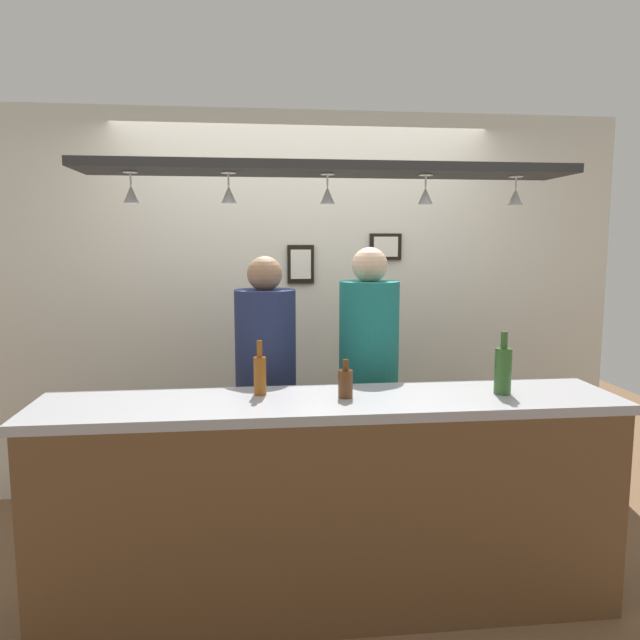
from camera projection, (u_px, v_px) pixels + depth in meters
name	position (u px, v px, depth m)	size (l,w,h in m)	color
ground_plane	(322.00, 565.00, 3.26)	(8.00, 8.00, 0.00)	brown
back_wall	(304.00, 305.00, 4.18)	(4.40, 0.06, 2.60)	silver
bar_counter	(336.00, 480.00, 2.68)	(2.70, 0.55, 1.02)	#99999E
overhead_glass_rack	(330.00, 169.00, 2.70)	(2.20, 0.36, 0.04)	black
hanging_wineglass_far_left	(131.00, 193.00, 2.62)	(0.07, 0.07, 0.13)	silver
hanging_wineglass_left	(229.00, 193.00, 2.64)	(0.07, 0.07, 0.13)	silver
hanging_wineglass_center_left	(327.00, 194.00, 2.70)	(0.07, 0.07, 0.13)	silver
hanging_wineglass_center	(425.00, 195.00, 2.73)	(0.07, 0.07, 0.13)	silver
hanging_wineglass_center_right	(515.00, 196.00, 2.80)	(0.07, 0.07, 0.13)	silver
person_middle_navy_shirt	(266.00, 373.00, 3.39)	(0.34, 0.34, 1.66)	#2D334C
person_right_teal_shirt	(369.00, 366.00, 3.46)	(0.34, 0.34, 1.70)	#2D334C
bottle_beer_amber_tall	(260.00, 374.00, 2.84)	(0.06, 0.06, 0.26)	brown
bottle_beer_brown_stubby	(345.00, 383.00, 2.79)	(0.07, 0.07, 0.18)	#512D14
bottle_champagne_green	(503.00, 369.00, 2.86)	(0.08, 0.08, 0.30)	#2D5623
picture_frame_upper_small	(386.00, 247.00, 4.14)	(0.22, 0.02, 0.18)	black
picture_frame_crest	(301.00, 264.00, 4.09)	(0.18, 0.02, 0.26)	black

